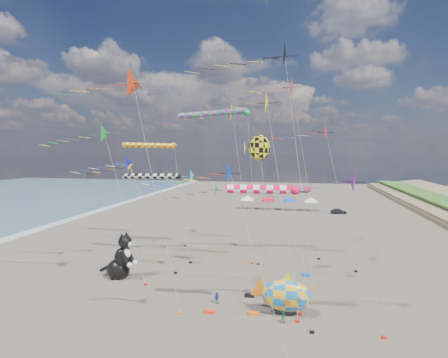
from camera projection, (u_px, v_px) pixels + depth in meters
name	position (u px, v px, depth m)	size (l,w,h in m)	color
ground	(214.00, 352.00, 24.94)	(260.00, 260.00, 0.00)	brown
delta_kite_0	(220.00, 114.00, 43.24)	(12.58, 2.42, 20.27)	#DF9D0C
delta_kite_1	(248.00, 104.00, 29.89)	(11.93, 2.25, 19.73)	yellow
delta_kite_2	(312.00, 134.00, 40.86)	(13.12, 2.27, 17.63)	red
delta_kite_3	(186.00, 178.00, 48.36)	(10.50, 2.09, 11.85)	#16AEDC
delta_kite_4	(119.00, 87.00, 30.03)	(15.03, 2.76, 21.41)	red
delta_kite_5	(129.00, 166.00, 40.70)	(11.41, 1.79, 13.78)	#0614DF
delta_kite_6	(286.00, 59.00, 34.97)	(12.35, 2.81, 25.11)	black
delta_kite_7	(95.00, 136.00, 36.86)	(12.08, 2.19, 17.20)	#16862D
delta_kite_8	(296.00, 87.00, 44.68)	(13.15, 2.92, 24.09)	#FE182A
delta_kite_9	(218.00, 180.00, 22.96)	(9.88, 1.68, 13.68)	#0433BD
delta_kite_10	(341.00, 186.00, 26.36)	(9.17, 1.94, 12.99)	#851494
delta_kite_11	(132.00, 168.00, 44.34)	(8.09, 1.70, 13.28)	#F5B101
delta_kite_12	(209.00, 193.00, 44.96)	(9.50, 1.72, 10.02)	#148945
windsock_0	(151.00, 146.00, 51.82)	(9.91, 0.78, 15.42)	#DD5E12
windsock_1	(153.00, 177.00, 44.48)	(9.27, 0.71, 11.39)	black
windsock_2	(216.00, 114.00, 43.23)	(10.36, 0.81, 19.28)	#198B42
windsock_3	(265.00, 190.00, 27.27)	(7.06, 0.75, 11.68)	#EF1045
windsock_4	(289.00, 190.00, 45.88)	(7.24, 0.64, 9.54)	red
angelfish_kite	(257.00, 149.00, 36.11)	(3.74, 3.02, 15.92)	yellow
cat_inflatable	(120.00, 255.00, 38.91)	(3.95, 1.97, 5.33)	black
fish_inflatable	(285.00, 295.00, 30.19)	(5.68, 2.82, 3.97)	blue
person_adult	(277.00, 298.00, 31.81)	(0.65, 0.43, 1.78)	gray
child_green	(283.00, 318.00, 28.89)	(0.49, 0.38, 1.01)	#1A7133
child_blue	(217.00, 298.00, 32.65)	(0.65, 0.27, 1.11)	#2243A6
kite_bag_0	(249.00, 295.00, 34.18)	(0.90, 0.44, 0.30)	black
kite_bag_1	(210.00, 312.00, 30.73)	(0.90, 0.44, 0.30)	#F13611
kite_bag_2	(306.00, 275.00, 39.66)	(0.90, 0.44, 0.30)	blue
kite_bag_3	(254.00, 313.00, 30.41)	(0.90, 0.44, 0.30)	orange
tent_row	(279.00, 197.00, 82.90)	(19.20, 4.20, 3.80)	white
parked_car	(339.00, 211.00, 78.42)	(1.41, 3.49, 1.19)	#26262D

